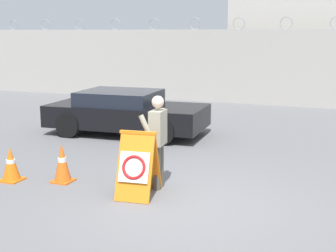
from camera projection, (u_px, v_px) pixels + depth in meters
ground_plane at (186, 204)px, 7.59m from camera, size 90.00×90.00×0.00m
perimeter_wall at (284, 68)px, 17.49m from camera, size 36.00×0.30×3.29m
building_block at (313, 25)px, 21.56m from camera, size 6.53×5.95×6.14m
barricade_sign at (138, 164)px, 7.87m from camera, size 0.69×0.89×1.12m
security_guard at (158, 138)px, 8.21m from camera, size 0.37×0.62×1.66m
traffic_cone_near at (62, 163)px, 8.66m from camera, size 0.37×0.37×0.74m
traffic_cone_mid at (11, 164)px, 8.74m from camera, size 0.39×0.39×0.65m
parked_car_front_coupe at (126, 112)px, 12.69m from camera, size 4.31×2.14×1.18m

